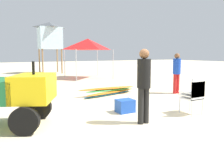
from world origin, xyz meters
TOP-DOWN VIEW (x-y plane):
  - ground at (0.00, 0.00)m, footprint 80.00×80.00m
  - stacked_plastic_chairs at (1.81, -0.52)m, footprint 0.48×0.48m
  - surfboard_pile at (1.03, 3.00)m, footprint 2.63×0.88m
  - lifeguard_near_left at (0.17, -0.44)m, footprint 0.32×0.32m
  - lifeguard_near_center at (3.69, 1.97)m, footprint 0.32×0.32m
  - popup_canopy at (2.47, 8.91)m, footprint 2.59×2.59m
  - lifeguard_tower at (0.99, 13.89)m, footprint 1.98×1.98m
  - cooler_box at (0.29, 0.59)m, footprint 0.49×0.39m

SIDE VIEW (x-z plane):
  - ground at x=0.00m, z-range 0.00..0.00m
  - surfboard_pile at x=1.03m, z-range 0.00..0.32m
  - cooler_box at x=0.29m, z-range 0.00..0.37m
  - stacked_plastic_chairs at x=1.81m, z-range 0.09..1.11m
  - lifeguard_near_center at x=3.69m, z-range 0.13..1.82m
  - lifeguard_near_left at x=0.17m, z-range 0.14..1.93m
  - popup_canopy at x=2.47m, z-range 0.97..3.66m
  - lifeguard_tower at x=0.99m, z-range 1.04..5.36m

